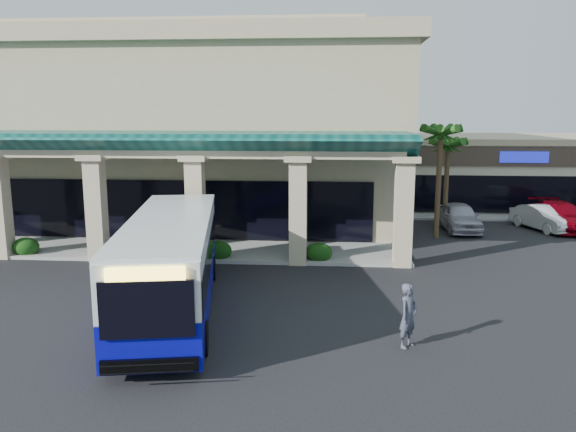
# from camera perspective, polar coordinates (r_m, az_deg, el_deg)

# --- Properties ---
(ground) EXTENTS (110.00, 110.00, 0.00)m
(ground) POSITION_cam_1_polar(r_m,az_deg,el_deg) (19.97, -4.26, -8.68)
(ground) COLOR black
(main_building) EXTENTS (30.80, 14.80, 11.35)m
(main_building) POSITION_cam_1_polar(r_m,az_deg,el_deg) (36.35, -13.17, 8.79)
(main_building) COLOR tan
(main_building) RESTS_ON ground
(arcade) EXTENTS (30.00, 6.20, 5.70)m
(arcade) POSITION_cam_1_polar(r_m,az_deg,el_deg) (27.94, -18.61, 2.31)
(arcade) COLOR #0B443F
(arcade) RESTS_ON ground
(strip_mall) EXTENTS (22.50, 12.50, 4.90)m
(strip_mall) POSITION_cam_1_polar(r_m,az_deg,el_deg) (45.41, 23.92, 4.36)
(strip_mall) COLOR beige
(strip_mall) RESTS_ON ground
(palm_0) EXTENTS (2.40, 2.40, 6.60)m
(palm_0) POSITION_cam_1_polar(r_m,az_deg,el_deg) (30.34, 15.07, 3.95)
(palm_0) COLOR #1D4A13
(palm_0) RESTS_ON ground
(palm_1) EXTENTS (2.40, 2.40, 5.80)m
(palm_1) POSITION_cam_1_polar(r_m,az_deg,el_deg) (33.50, 15.80, 3.80)
(palm_1) COLOR #1D4A13
(palm_1) RESTS_ON ground
(broadleaf_tree) EXTENTS (2.60, 2.60, 4.81)m
(broadleaf_tree) POSITION_cam_1_polar(r_m,az_deg,el_deg) (38.15, 11.37, 4.00)
(broadleaf_tree) COLOR black
(broadleaf_tree) RESTS_ON ground
(transit_bus) EXTENTS (4.58, 11.59, 3.16)m
(transit_bus) POSITION_cam_1_polar(r_m,az_deg,el_deg) (19.07, -11.74, -4.84)
(transit_bus) COLOR #090AA4
(transit_bus) RESTS_ON ground
(pedestrian) EXTENTS (0.76, 0.80, 1.84)m
(pedestrian) POSITION_cam_1_polar(r_m,az_deg,el_deg) (16.35, 12.12, -9.87)
(pedestrian) COLOR #424555
(pedestrian) RESTS_ON ground
(car_silver) EXTENTS (1.96, 4.65, 1.57)m
(car_silver) POSITION_cam_1_polar(r_m,az_deg,el_deg) (33.00, 16.99, -0.07)
(car_silver) COLOR #ADABB8
(car_silver) RESTS_ON ground
(car_white) EXTENTS (2.81, 4.47, 1.39)m
(car_white) POSITION_cam_1_polar(r_m,az_deg,el_deg) (34.84, 24.50, -0.17)
(car_white) COLOR silver
(car_white) RESTS_ON ground
(car_red) EXTENTS (2.39, 5.34, 1.52)m
(car_red) POSITION_cam_1_polar(r_m,az_deg,el_deg) (35.52, 25.96, 0.01)
(car_red) COLOR #79000D
(car_red) RESTS_ON ground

